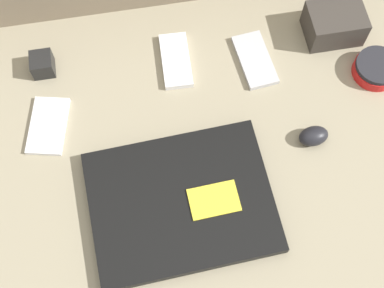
% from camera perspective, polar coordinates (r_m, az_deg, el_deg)
% --- Properties ---
extents(ground_plane, '(8.00, 8.00, 0.00)m').
position_cam_1_polar(ground_plane, '(1.16, 0.00, -3.13)').
color(ground_plane, '#4C4742').
extents(couch_seat, '(0.96, 0.70, 0.14)m').
position_cam_1_polar(couch_seat, '(1.10, 0.00, -1.86)').
color(couch_seat, gray).
rests_on(couch_seat, ground_plane).
extents(laptop, '(0.34, 0.28, 0.03)m').
position_cam_1_polar(laptop, '(0.99, -1.13, -6.22)').
color(laptop, black).
rests_on(laptop, couch_seat).
extents(computer_mouse, '(0.06, 0.04, 0.03)m').
position_cam_1_polar(computer_mouse, '(1.05, 12.83, 0.83)').
color(computer_mouse, black).
rests_on(computer_mouse, couch_seat).
extents(speaker_puck, '(0.09, 0.09, 0.03)m').
position_cam_1_polar(speaker_puck, '(1.16, 19.07, 7.63)').
color(speaker_puck, red).
rests_on(speaker_puck, couch_seat).
extents(phone_silver, '(0.06, 0.13, 0.01)m').
position_cam_1_polar(phone_silver, '(1.12, -1.83, 8.87)').
color(phone_silver, silver).
rests_on(phone_silver, couch_seat).
extents(phone_black, '(0.08, 0.14, 0.01)m').
position_cam_1_polar(phone_black, '(1.13, 6.71, 8.90)').
color(phone_black, '#B7B7BC').
rests_on(phone_black, couch_seat).
extents(phone_small, '(0.09, 0.13, 0.01)m').
position_cam_1_polar(phone_small, '(1.09, -15.09, 1.89)').
color(phone_small, silver).
rests_on(phone_small, couch_seat).
extents(camera_pouch, '(0.12, 0.09, 0.07)m').
position_cam_1_polar(camera_pouch, '(1.18, 14.96, 12.29)').
color(camera_pouch, '#38332D').
rests_on(camera_pouch, couch_seat).
extents(charger_brick, '(0.04, 0.05, 0.04)m').
position_cam_1_polar(charger_brick, '(1.14, -15.67, 8.19)').
color(charger_brick, black).
rests_on(charger_brick, couch_seat).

